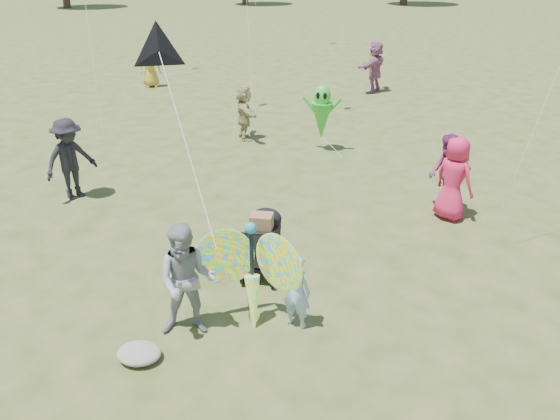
% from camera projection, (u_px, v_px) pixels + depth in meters
% --- Properties ---
extents(ground, '(160.00, 160.00, 0.00)m').
position_uv_depth(ground, '(273.00, 326.00, 7.67)').
color(ground, '#51592B').
rests_on(ground, ground).
extents(child_girl, '(0.46, 0.36, 1.12)m').
position_uv_depth(child_girl, '(297.00, 291.00, 7.46)').
color(child_girl, '#97B6D5').
rests_on(child_girl, ground).
extents(adult_man, '(0.91, 0.78, 1.63)m').
position_uv_depth(adult_man, '(187.00, 281.00, 7.23)').
color(adult_man, gray).
rests_on(adult_man, ground).
extents(grey_bag, '(0.58, 0.48, 0.19)m').
position_uv_depth(grey_bag, '(139.00, 353.00, 7.01)').
color(grey_bag, gray).
rests_on(grey_bag, ground).
extents(crowd_a, '(0.96, 0.93, 1.66)m').
position_uv_depth(crowd_a, '(454.00, 179.00, 10.48)').
color(crowd_a, '#D6224C').
rests_on(crowd_a, ground).
extents(crowd_b, '(1.12, 1.29, 1.74)m').
position_uv_depth(crowd_b, '(70.00, 159.00, 11.37)').
color(crowd_b, black).
rests_on(crowd_b, ground).
extents(crowd_d, '(1.01, 1.46, 1.52)m').
position_uv_depth(crowd_d, '(244.00, 113.00, 15.12)').
color(crowd_d, tan).
rests_on(crowd_d, ground).
extents(crowd_e, '(0.75, 0.88, 1.60)m').
position_uv_depth(crowd_e, '(446.00, 174.00, 10.78)').
color(crowd_e, '#712556').
rests_on(crowd_e, ground).
extents(crowd_g, '(0.95, 0.82, 1.64)m').
position_uv_depth(crowd_g, '(150.00, 66.00, 21.17)').
color(crowd_g, gold).
rests_on(crowd_g, ground).
extents(crowd_j, '(1.24, 1.81, 1.88)m').
position_uv_depth(crowd_j, '(375.00, 67.00, 20.31)').
color(crowd_j, '#A45D85').
rests_on(crowd_j, ground).
extents(jogging_stroller, '(0.54, 1.07, 1.09)m').
position_uv_depth(jogging_stroller, '(263.00, 239.00, 8.72)').
color(jogging_stroller, black).
rests_on(jogging_stroller, ground).
extents(butterfly_kite, '(1.74, 0.75, 1.73)m').
position_uv_depth(butterfly_kite, '(252.00, 274.00, 7.48)').
color(butterfly_kite, '#F05B25').
rests_on(butterfly_kite, ground).
extents(delta_kite_rig, '(1.68, 1.89, 2.60)m').
position_uv_depth(delta_kite_rig, '(159.00, 52.00, 7.70)').
color(delta_kite_rig, black).
rests_on(delta_kite_rig, ground).
extents(alien_kite, '(1.12, 0.69, 1.74)m').
position_uv_depth(alien_kite, '(322.00, 114.00, 14.15)').
color(alien_kite, green).
rests_on(alien_kite, ground).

